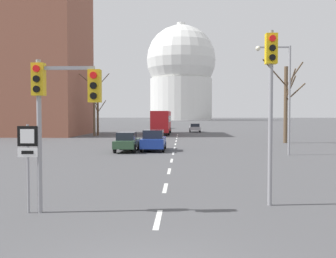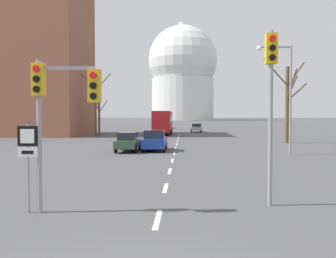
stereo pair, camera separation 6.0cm
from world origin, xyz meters
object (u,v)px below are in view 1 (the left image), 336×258
(street_lamp_right, at_px, (283,87))
(sedan_mid_centre, at_px, (195,128))
(sedan_far_left, at_px, (127,141))
(city_bus, at_px, (161,121))
(traffic_signal_near_right, at_px, (271,85))
(sedan_near_right, at_px, (154,140))
(traffic_signal_near_left, at_px, (59,97))
(route_sign_post, at_px, (28,152))
(sedan_near_left, at_px, (166,125))

(street_lamp_right, height_order, sedan_mid_centre, street_lamp_right)
(sedan_mid_centre, distance_m, sedan_far_left, 35.01)
(city_bus, bearing_deg, traffic_signal_near_right, -82.31)
(traffic_signal_near_right, relative_size, sedan_near_right, 1.24)
(traffic_signal_near_left, height_order, street_lamp_right, street_lamp_right)
(traffic_signal_near_left, height_order, city_bus, traffic_signal_near_left)
(street_lamp_right, bearing_deg, sedan_far_left, 169.44)
(street_lamp_right, bearing_deg, route_sign_post, -125.49)
(sedan_near_left, bearing_deg, traffic_signal_near_left, -90.09)
(sedan_near_left, bearing_deg, route_sign_post, -90.85)
(sedan_near_right, bearing_deg, sedan_far_left, -159.90)
(route_sign_post, distance_m, sedan_near_right, 19.73)
(sedan_near_left, height_order, city_bus, city_bus)
(traffic_signal_near_left, height_order, sedan_far_left, traffic_signal_near_left)
(route_sign_post, xyz_separation_m, city_bus, (1.46, 45.16, 0.24))
(route_sign_post, bearing_deg, traffic_signal_near_left, 3.69)
(traffic_signal_near_left, distance_m, route_sign_post, 1.88)
(traffic_signal_near_right, height_order, sedan_mid_centre, traffic_signal_near_right)
(sedan_far_left, bearing_deg, traffic_signal_near_right, -67.64)
(sedan_near_right, bearing_deg, traffic_signal_near_left, -93.85)
(traffic_signal_near_left, relative_size, sedan_far_left, 1.04)
(traffic_signal_near_right, relative_size, city_bus, 0.52)
(sedan_near_left, height_order, sedan_near_right, sedan_near_right)
(traffic_signal_near_right, height_order, sedan_near_left, traffic_signal_near_right)
(traffic_signal_near_right, distance_m, route_sign_post, 7.78)
(sedan_far_left, bearing_deg, sedan_near_right, 20.10)
(route_sign_post, xyz_separation_m, sedan_far_left, (0.16, 18.81, -1.01))
(street_lamp_right, bearing_deg, sedan_mid_centre, 97.96)
(route_sign_post, bearing_deg, sedan_far_left, 89.50)
(traffic_signal_near_right, bearing_deg, route_sign_post, -170.63)
(city_bus, bearing_deg, sedan_near_left, 90.99)
(street_lamp_right, bearing_deg, sedan_near_right, 163.00)
(city_bus, bearing_deg, route_sign_post, -91.85)
(street_lamp_right, relative_size, sedan_near_right, 1.76)
(street_lamp_right, height_order, city_bus, street_lamp_right)
(sedan_near_left, bearing_deg, sedan_far_left, -90.98)
(route_sign_post, height_order, sedan_near_left, route_sign_post)
(traffic_signal_near_right, height_order, city_bus, traffic_signal_near_right)
(traffic_signal_near_left, distance_m, traffic_signal_near_right, 6.59)
(traffic_signal_near_right, height_order, street_lamp_right, street_lamp_right)
(sedan_near_left, height_order, sedan_mid_centre, sedan_near_left)
(traffic_signal_near_left, height_order, route_sign_post, traffic_signal_near_left)
(traffic_signal_near_left, xyz_separation_m, sedan_far_left, (-0.76, 18.75, -2.64))
(traffic_signal_near_right, xyz_separation_m, city_bus, (-5.94, 43.94, -1.83))
(route_sign_post, bearing_deg, sedan_near_right, 83.47)
(route_sign_post, xyz_separation_m, street_lamp_right, (11.86, 16.63, 3.12))
(street_lamp_right, distance_m, sedan_near_left, 54.44)
(route_sign_post, height_order, sedan_near_right, route_sign_post)
(traffic_signal_near_left, bearing_deg, sedan_mid_centre, 83.75)
(sedan_near_left, bearing_deg, city_bus, -89.01)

